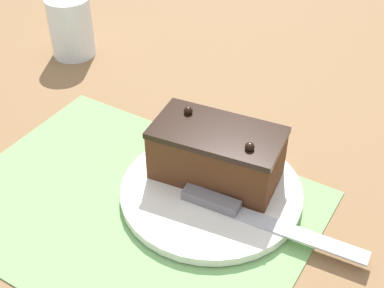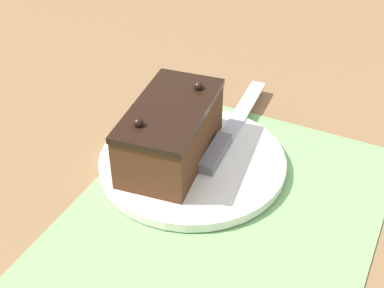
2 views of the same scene
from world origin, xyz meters
name	(u,v)px [view 1 (image 1 of 2)]	position (x,y,z in m)	size (l,w,h in m)	color
ground_plane	(132,208)	(0.00, 0.00, 0.00)	(3.00, 3.00, 0.00)	olive
placemat_woven	(132,207)	(0.00, 0.00, 0.00)	(0.46, 0.34, 0.00)	#7AB266
cake_plate	(211,191)	(0.08, 0.07, 0.01)	(0.24, 0.24, 0.01)	white
chocolate_cake	(217,153)	(0.07, 0.10, 0.05)	(0.18, 0.11, 0.09)	#512D19
serving_knife	(240,211)	(0.13, 0.05, 0.02)	(0.24, 0.04, 0.01)	slate
drinking_glass	(71,27)	(-0.34, 0.28, 0.06)	(0.08, 0.08, 0.11)	white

